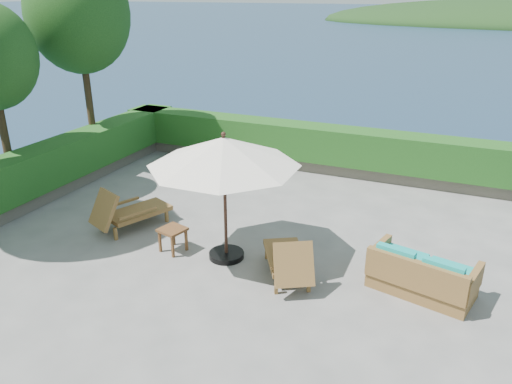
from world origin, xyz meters
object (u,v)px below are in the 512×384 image
at_px(lounge_right, 288,259).
at_px(wicker_loveseat, 421,276).
at_px(patio_umbrella, 224,153).
at_px(lounge_left, 127,211).
at_px(side_table, 173,233).

xyz_separation_m(lounge_right, wicker_loveseat, (2.32, 0.47, -0.07)).
relative_size(patio_umbrella, wicker_loveseat, 1.96).
xyz_separation_m(lounge_left, side_table, (1.49, -0.50, -0.00)).
distance_m(lounge_left, wicker_loveseat, 6.35).
bearing_deg(lounge_left, patio_umbrella, 16.46).
height_order(patio_umbrella, lounge_left, patio_umbrella).
xyz_separation_m(lounge_left, lounge_right, (4.03, -0.56, -0.02)).
height_order(lounge_left, side_table, lounge_left).
height_order(patio_umbrella, wicker_loveseat, patio_umbrella).
bearing_deg(patio_umbrella, lounge_left, 173.36).
bearing_deg(wicker_loveseat, lounge_right, -154.78).
relative_size(side_table, wicker_loveseat, 0.30).
relative_size(lounge_left, wicker_loveseat, 0.97).
distance_m(patio_umbrella, wicker_loveseat, 4.17).
height_order(patio_umbrella, side_table, patio_umbrella).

